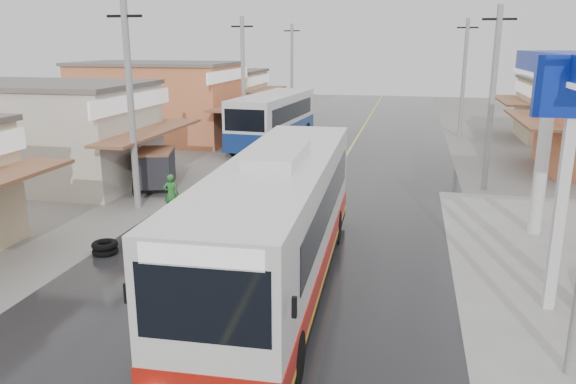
# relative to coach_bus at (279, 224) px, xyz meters

# --- Properties ---
(ground) EXTENTS (120.00, 120.00, 0.00)m
(ground) POSITION_rel_coach_bus_xyz_m (-0.35, -2.72, -1.85)
(ground) COLOR slate
(ground) RESTS_ON ground
(road) EXTENTS (12.00, 90.00, 0.02)m
(road) POSITION_rel_coach_bus_xyz_m (-0.35, 12.28, -1.84)
(road) COLOR black
(road) RESTS_ON ground
(centre_line) EXTENTS (0.15, 90.00, 0.01)m
(centre_line) POSITION_rel_coach_bus_xyz_m (-0.35, 12.28, -1.83)
(centre_line) COLOR #D8CC4C
(centre_line) RESTS_ON road
(shopfronts_left) EXTENTS (11.00, 44.00, 5.20)m
(shopfronts_left) POSITION_rel_coach_bus_xyz_m (-13.35, 15.28, -1.85)
(shopfronts_left) COLOR #C4B086
(shopfronts_left) RESTS_ON ground
(utility_poles_left) EXTENTS (1.60, 50.00, 8.00)m
(utility_poles_left) POSITION_rel_coach_bus_xyz_m (-7.35, 13.28, -1.85)
(utility_poles_left) COLOR gray
(utility_poles_left) RESTS_ON ground
(utility_poles_right) EXTENTS (1.60, 36.00, 8.00)m
(utility_poles_right) POSITION_rel_coach_bus_xyz_m (6.65, 12.28, -1.85)
(utility_poles_right) COLOR gray
(utility_poles_right) RESTS_ON ground
(coach_bus) EXTENTS (3.14, 12.39, 3.84)m
(coach_bus) POSITION_rel_coach_bus_xyz_m (0.00, 0.00, 0.00)
(coach_bus) COLOR silver
(coach_bus) RESTS_ON road
(second_bus) EXTENTS (3.48, 10.12, 3.30)m
(second_bus) POSITION_rel_coach_bus_xyz_m (-5.22, 20.56, -0.08)
(second_bus) COLOR silver
(second_bus) RESTS_ON road
(cyclist) EXTENTS (1.09, 1.81, 1.85)m
(cyclist) POSITION_rel_coach_bus_xyz_m (-5.16, 4.85, -1.25)
(cyclist) COLOR black
(cyclist) RESTS_ON ground
(tricycle_near) EXTENTS (2.23, 2.61, 1.88)m
(tricycle_near) POSITION_rel_coach_bus_xyz_m (-7.70, 8.78, -0.78)
(tricycle_near) COLOR #26262D
(tricycle_near) RESTS_ON ground
(tricycle_far) EXTENTS (1.70, 2.24, 1.55)m
(tricycle_far) POSITION_rel_coach_bus_xyz_m (-9.30, 9.58, -0.97)
(tricycle_far) COLOR #26262D
(tricycle_far) RESTS_ON ground
(tyre_stack) EXTENTS (0.82, 0.82, 0.42)m
(tyre_stack) POSITION_rel_coach_bus_xyz_m (-5.95, 1.30, -1.64)
(tyre_stack) COLOR black
(tyre_stack) RESTS_ON ground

